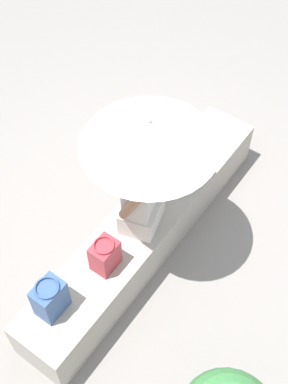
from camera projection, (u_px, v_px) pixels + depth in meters
name	position (u px, v px, depth m)	size (l,w,h in m)	color
ground_plane	(146.00, 242.00, 4.58)	(14.00, 14.00, 0.00)	gray
stone_bench	(147.00, 229.00, 4.40)	(2.78, 0.49, 0.43)	#A8A093
person_seated	(141.00, 193.00, 3.88)	(0.51, 0.36, 0.90)	beige
parasol	(150.00, 134.00, 3.42)	(0.97, 0.97, 1.13)	#B7B7BC
handbag_black	(50.00, 298.00, 3.61)	(0.23, 0.17, 0.32)	#335184
tote_bag_canvas	(105.00, 255.00, 3.84)	(0.21, 0.16, 0.29)	#B2333D
shoulder_bag_spare	(185.00, 152.00, 4.40)	(0.31, 0.23, 0.37)	black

